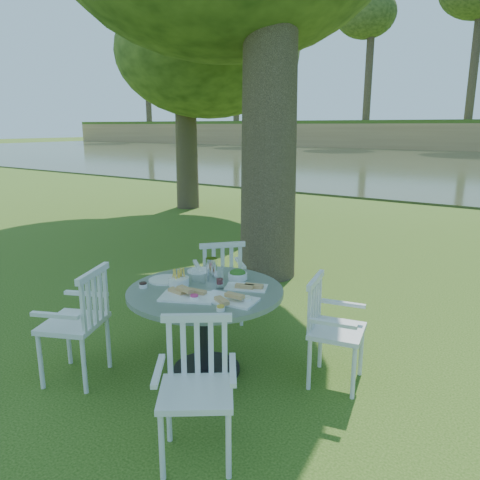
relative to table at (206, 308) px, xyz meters
name	(u,v)px	position (x,y,z in m)	size (l,w,h in m)	color
ground	(229,321)	(-0.44, 0.96, -0.58)	(140.00, 140.00, 0.00)	#22410D
table	(206,308)	(0.00, 0.00, 0.00)	(1.27, 1.27, 0.74)	black
chair_ne	(327,322)	(0.88, 0.43, -0.07)	(0.49, 0.51, 0.86)	silver
chair_nw	(221,276)	(-0.48, 0.85, -0.05)	(0.62, 0.62, 0.90)	silver
chair_sw	(83,316)	(-0.74, -0.64, -0.03)	(0.59, 0.61, 0.93)	silver
chair_se	(197,376)	(0.56, -0.80, -0.06)	(0.60, 0.60, 0.88)	silver
tableware	(206,283)	(-0.03, 0.05, 0.19)	(1.09, 0.88, 0.20)	white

